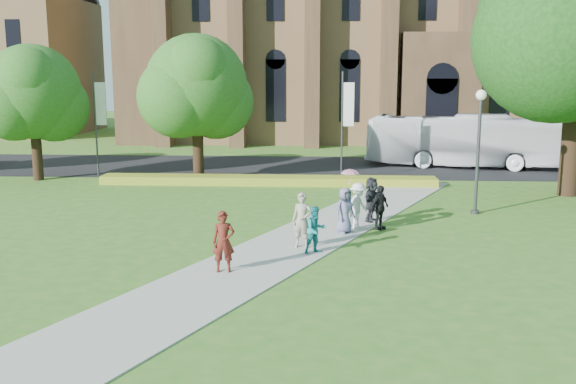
{
  "coord_description": "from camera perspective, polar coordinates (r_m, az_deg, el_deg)",
  "views": [
    {
      "loc": [
        1.07,
        -20.7,
        5.91
      ],
      "look_at": [
        -0.28,
        2.46,
        1.6
      ],
      "focal_mm": 40.0,
      "sensor_mm": 36.0,
      "label": 1
    }
  ],
  "objects": [
    {
      "name": "ground",
      "position": [
        21.55,
        0.36,
        -5.39
      ],
      "size": [
        160.0,
        160.0,
        0.0
      ],
      "primitive_type": "plane",
      "color": "#336B20",
      "rests_on": "ground"
    },
    {
      "name": "road",
      "position": [
        41.14,
        1.8,
        2.28
      ],
      "size": [
        160.0,
        10.0,
        0.02
      ],
      "primitive_type": "cube",
      "color": "black",
      "rests_on": "ground"
    },
    {
      "name": "footpath",
      "position": [
        22.51,
        0.49,
        -4.64
      ],
      "size": [
        15.58,
        28.54,
        0.04
      ],
      "primitive_type": "cube",
      "rotation": [
        0.0,
        0.0,
        -0.44
      ],
      "color": "#B2B2A8",
      "rests_on": "ground"
    },
    {
      "name": "flower_hedge",
      "position": [
        34.51,
        -1.83,
        1.04
      ],
      "size": [
        18.0,
        1.4,
        0.45
      ],
      "primitive_type": "cube",
      "color": "gold",
      "rests_on": "ground"
    },
    {
      "name": "streetlamp",
      "position": [
        28.07,
        16.61,
        4.74
      ],
      "size": [
        0.44,
        0.44,
        5.24
      ],
      "color": "#38383D",
      "rests_on": "ground"
    },
    {
      "name": "street_tree_0",
      "position": [
        38.25,
        -21.75,
        8.24
      ],
      "size": [
        5.2,
        5.2,
        7.5
      ],
      "color": "#332114",
      "rests_on": "ground"
    },
    {
      "name": "street_tree_1",
      "position": [
        35.91,
        -8.14,
        9.33
      ],
      "size": [
        5.6,
        5.6,
        8.05
      ],
      "color": "#332114",
      "rests_on": "ground"
    },
    {
      "name": "banner_pole_0",
      "position": [
        36.0,
        5.01,
        6.47
      ],
      "size": [
        0.7,
        0.1,
        6.0
      ],
      "color": "#38383D",
      "rests_on": "ground"
    },
    {
      "name": "banner_pole_1",
      "position": [
        38.25,
        -16.59,
        6.31
      ],
      "size": [
        0.7,
        0.1,
        6.0
      ],
      "color": "#38383D",
      "rests_on": "ground"
    },
    {
      "name": "tour_coach",
      "position": [
        42.22,
        15.19,
        4.42
      ],
      "size": [
        12.31,
        4.98,
        3.34
      ],
      "primitive_type": "imported",
      "rotation": [
        0.0,
        0.0,
        1.38
      ],
      "color": "silver",
      "rests_on": "road"
    },
    {
      "name": "pedestrian_0",
      "position": [
        19.25,
        -5.75,
        -4.41
      ],
      "size": [
        0.73,
        0.53,
        1.85
      ],
      "primitive_type": "imported",
      "rotation": [
        0.0,
        0.0,
        0.13
      ],
      "color": "#541B13",
      "rests_on": "footpath"
    },
    {
      "name": "pedestrian_1",
      "position": [
        21.17,
        2.48,
        -3.38
      ],
      "size": [
        0.96,
        0.91,
        1.57
      ],
      "primitive_type": "imported",
      "rotation": [
        0.0,
        0.0,
        0.54
      ],
      "color": "teal",
      "rests_on": "footpath"
    },
    {
      "name": "pedestrian_2",
      "position": [
        24.6,
        6.24,
        -1.23
      ],
      "size": [
        1.18,
        1.32,
        1.77
      ],
      "primitive_type": "imported",
      "rotation": [
        0.0,
        0.0,
        0.98
      ],
      "color": "white",
      "rests_on": "footpath"
    },
    {
      "name": "pedestrian_3",
      "position": [
        24.58,
        8.15,
        -1.37
      ],
      "size": [
        0.98,
        1.01,
        1.7
      ],
      "primitive_type": "imported",
      "rotation": [
        0.0,
        0.0,
        0.82
      ],
      "color": "black",
      "rests_on": "footpath"
    },
    {
      "name": "pedestrian_4",
      "position": [
        23.87,
        5.07,
        -1.64
      ],
      "size": [
        0.99,
        0.95,
        1.71
      ],
      "primitive_type": "imported",
      "rotation": [
        0.0,
        0.0,
        0.67
      ],
      "color": "slate",
      "rests_on": "footpath"
    },
    {
      "name": "pedestrian_5",
      "position": [
        25.88,
        7.44,
        -0.64
      ],
      "size": [
        1.18,
        1.73,
        1.79
      ],
      "primitive_type": "imported",
      "rotation": [
        0.0,
        0.0,
        1.13
      ],
      "color": "#222329",
      "rests_on": "footpath"
    },
    {
      "name": "pedestrian_6",
      "position": [
        21.79,
        1.26,
        -2.53
      ],
      "size": [
        0.76,
        0.56,
        1.89
      ],
      "primitive_type": "imported",
      "rotation": [
        0.0,
        0.0,
        -0.17
      ],
      "color": "gray",
      "rests_on": "footpath"
    },
    {
      "name": "parasol",
      "position": [
        23.76,
        5.54,
        1.11
      ],
      "size": [
        0.69,
        0.69,
        0.58
      ],
      "primitive_type": "imported",
      "rotation": [
        0.0,
        0.0,
        0.03
      ],
      "color": "#E5A2A9",
      "rests_on": "pedestrian_4"
    }
  ]
}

